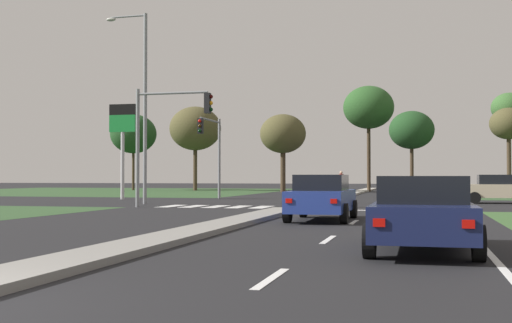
{
  "coord_description": "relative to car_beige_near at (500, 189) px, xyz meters",
  "views": [
    {
      "loc": [
        5.59,
        -5.86,
        1.47
      ],
      "look_at": [
        -4.18,
        33.16,
        2.39
      ],
      "focal_mm": 46.25,
      "sensor_mm": 36.0,
      "label": 1
    }
  ],
  "objects": [
    {
      "name": "pedestrian_at_median",
      "position": [
        -9.66,
        8.48,
        0.38
      ],
      "size": [
        0.34,
        0.34,
        1.72
      ],
      "rotation": [
        0.0,
        0.0,
        4.72
      ],
      "color": "#232833",
      "rests_on": "median_island_far"
    },
    {
      "name": "traffic_signal_far_left",
      "position": [
        -17.38,
        2.73,
        2.88
      ],
      "size": [
        0.32,
        4.25,
        5.37
      ],
      "color": "gray",
      "rests_on": "ground"
    },
    {
      "name": "street_lamp_second",
      "position": [
        -18.68,
        -5.52,
        4.87
      ],
      "size": [
        2.43,
        0.3,
        10.23
      ],
      "color": "gray",
      "rests_on": "ground"
    },
    {
      "name": "lane_dash_second",
      "position": [
        -6.28,
        -22.93,
        -0.8
      ],
      "size": [
        0.14,
        2.0,
        0.01
      ],
      "primitive_type": "cube",
      "color": "silver",
      "rests_on": "ground"
    },
    {
      "name": "treeline_sixth",
      "position": [
        3.41,
        23.91,
        5.3
      ],
      "size": [
        3.32,
        3.32,
        7.6
      ],
      "color": "#423323",
      "rests_on": "ground"
    },
    {
      "name": "treeline_fourth",
      "position": [
        -9.21,
        28.08,
        7.53
      ],
      "size": [
        5.04,
        5.04,
        10.51
      ],
      "color": "#423323",
      "rests_on": "ground"
    },
    {
      "name": "median_island_far",
      "position": [
        -9.78,
        22.68,
        -0.73
      ],
      "size": [
        1.2,
        36.0,
        0.14
      ],
      "primitive_type": "cube",
      "color": "#ADA89E",
      "rests_on": "ground"
    },
    {
      "name": "fuel_price_totem",
      "position": [
        -22.9,
        0.99,
        3.7
      ],
      "size": [
        1.8,
        0.24,
        6.15
      ],
      "color": "silver",
      "rests_on": "ground"
    },
    {
      "name": "car_blue_second",
      "position": [
        -7.4,
        -16.27,
        -0.02
      ],
      "size": [
        2.01,
        4.63,
        1.53
      ],
      "color": "navy",
      "rests_on": "ground"
    },
    {
      "name": "treeline_fifth",
      "position": [
        -5.0,
        24.67,
        4.97
      ],
      "size": [
        4.17,
        4.17,
        7.58
      ],
      "color": "#423323",
      "rests_on": "ground"
    },
    {
      "name": "treeline_seventh",
      "position": [
        3.75,
        26.21,
        6.95
      ],
      "size": [
        3.24,
        3.24,
        9.21
      ],
      "color": "#423323",
      "rests_on": "ground"
    },
    {
      "name": "lane_dash_third",
      "position": [
        -6.28,
        -16.93,
        -0.8
      ],
      "size": [
        0.14,
        2.0,
        0.01
      ],
      "primitive_type": "cube",
      "color": "silver",
      "rests_on": "ground"
    },
    {
      "name": "grass_verge_far_left",
      "position": [
        -35.28,
        22.18,
        -0.8
      ],
      "size": [
        35.0,
        35.0,
        0.01
      ],
      "primitive_type": "cube",
      "color": "#2D4C28",
      "rests_on": "ground"
    },
    {
      "name": "lane_dash_near",
      "position": [
        -6.28,
        -28.93,
        -0.8
      ],
      "size": [
        0.14,
        2.0,
        0.01
      ],
      "primitive_type": "cube",
      "color": "silver",
      "rests_on": "ground"
    },
    {
      "name": "traffic_signal_near_left",
      "position": [
        -16.03,
        -8.92,
        3.06
      ],
      "size": [
        3.88,
        0.32,
        5.68
      ],
      "color": "gray",
      "rests_on": "ground"
    },
    {
      "name": "stop_bar_near",
      "position": [
        -5.98,
        -9.32,
        -0.8
      ],
      "size": [
        6.4,
        0.5,
        0.01
      ],
      "primitive_type": "cube",
      "color": "silver",
      "rests_on": "ground"
    },
    {
      "name": "treeline_third",
      "position": [
        -16.78,
        22.52,
        4.66
      ],
      "size": [
        4.33,
        4.33,
        7.35
      ],
      "color": "#423323",
      "rests_on": "ground"
    },
    {
      "name": "treeline_near",
      "position": [
        -34.49,
        27.89,
        5.3
      ],
      "size": [
        5.01,
        5.01,
        8.24
      ],
      "color": "#423323",
      "rests_on": "ground"
    },
    {
      "name": "edge_line_right",
      "position": [
        -2.93,
        -20.32,
        -0.8
      ],
      "size": [
        0.14,
        24.0,
        0.01
      ],
      "primitive_type": "cube",
      "color": "silver",
      "rests_on": "ground"
    },
    {
      "name": "crosswalk_bar_second",
      "position": [
        -15.03,
        -7.52,
        -0.8
      ],
      "size": [
        0.7,
        2.8,
        0.01
      ],
      "primitive_type": "cube",
      "color": "silver",
      "rests_on": "ground"
    },
    {
      "name": "crosswalk_bar_near",
      "position": [
        -16.18,
        -7.52,
        -0.8
      ],
      "size": [
        0.7,
        2.8,
        0.01
      ],
      "primitive_type": "cube",
      "color": "silver",
      "rests_on": "ground"
    },
    {
      "name": "crosswalk_bar_third",
      "position": [
        -13.88,
        -7.52,
        -0.8
      ],
      "size": [
        0.7,
        2.8,
        0.01
      ],
      "primitive_type": "cube",
      "color": "silver",
      "rests_on": "ground"
    },
    {
      "name": "crosswalk_bar_fifth",
      "position": [
        -11.58,
        -7.52,
        -0.8
      ],
      "size": [
        0.7,
        2.8,
        0.01
      ],
      "primitive_type": "cube",
      "color": "silver",
      "rests_on": "ground"
    },
    {
      "name": "car_grey_third",
      "position": [
        -12.05,
        19.33,
        0.01
      ],
      "size": [
        2.0,
        4.63,
        1.59
      ],
      "rotation": [
        0.0,
        0.0,
        3.14
      ],
      "color": "slate",
      "rests_on": "ground"
    },
    {
      "name": "treeline_second",
      "position": [
        -27.15,
        27.22,
        5.69
      ],
      "size": [
        5.42,
        5.42,
        8.82
      ],
      "color": "#423323",
      "rests_on": "ground"
    },
    {
      "name": "median_island_near",
      "position": [
        -9.78,
        -21.32,
        -0.73
      ],
      "size": [
        1.2,
        22.0,
        0.14
      ],
      "primitive_type": "cube",
      "color": "gray",
      "rests_on": "ground"
    },
    {
      "name": "crosswalk_bar_fourth",
      "position": [
        -12.73,
        -7.52,
        -0.8
      ],
      "size": [
        0.7,
        2.8,
        0.01
      ],
      "primitive_type": "cube",
      "color": "silver",
      "rests_on": "ground"
    },
    {
      "name": "car_beige_near",
      "position": [
        0.0,
        0.0,
        0.0
      ],
      "size": [
        4.45,
        2.06,
        1.57
      ],
      "rotation": [
        0.0,
        0.0,
        -1.57
      ],
      "color": "#BCAD8E",
      "rests_on": "ground"
    },
    {
      "name": "car_navy_fourth",
      "position": [
        -4.16,
        -24.81,
        -0.04
      ],
      "size": [
        2.08,
        4.61,
        1.48
      ],
      "color": "#161E47",
      "rests_on": "ground"
    },
    {
      "name": "ground_plane",
      "position": [
        -9.78,
        -2.32,
        -0.8
      ],
      "size": [
        200.0,
        200.0,
        0.0
      ],
      "primitive_type": "plane",
      "color": "black"
    }
  ]
}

